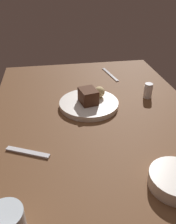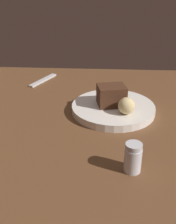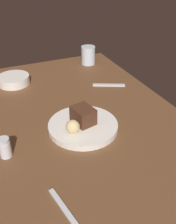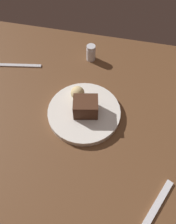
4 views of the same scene
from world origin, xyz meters
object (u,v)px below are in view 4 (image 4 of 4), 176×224
at_px(dessert_plate, 84,112).
at_px(butter_knife, 18,65).
at_px(dessert_spoon, 158,203).
at_px(bread_roll, 78,93).
at_px(salt_shaker, 91,53).
at_px(chocolate_cake_slice, 86,107).

bearing_deg(dessert_plate, butter_knife, -28.39).
bearing_deg(dessert_spoon, bread_roll, 70.88).
bearing_deg(butter_knife, dessert_spoon, -45.82).
height_order(dessert_plate, dessert_spoon, dessert_plate).
distance_m(bread_roll, butter_knife, 0.31).
bearing_deg(dessert_spoon, butter_knife, 79.97).
bearing_deg(salt_shaker, chocolate_cake_slice, 98.62).
relative_size(chocolate_cake_slice, bread_roll, 1.68).
bearing_deg(dessert_plate, chocolate_cake_slice, 150.25).
distance_m(dessert_plate, bread_roll, 0.07).
distance_m(chocolate_cake_slice, butter_knife, 0.37).
bearing_deg(salt_shaker, bread_roll, 90.27).
height_order(dessert_spoon, butter_knife, dessert_spoon).
distance_m(salt_shaker, butter_knife, 0.30).
bearing_deg(salt_shaker, dessert_spoon, 120.09).
distance_m(salt_shaker, dessert_spoon, 0.60).
distance_m(dessert_plate, chocolate_cake_slice, 0.04).
xyz_separation_m(chocolate_cake_slice, dessert_spoon, (-0.26, 0.24, -0.05)).
distance_m(dessert_spoon, butter_knife, 0.71).
xyz_separation_m(chocolate_cake_slice, salt_shaker, (0.04, -0.28, -0.02)).
relative_size(dessert_spoon, butter_knife, 0.79).
bearing_deg(butter_knife, chocolate_cake_slice, -38.80).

